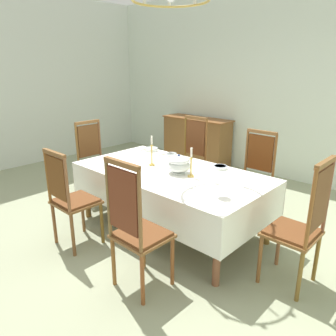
% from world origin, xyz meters
% --- Properties ---
extents(ground, '(7.76, 5.66, 0.04)m').
position_xyz_m(ground, '(0.00, 0.00, -0.02)').
color(ground, '#969C7C').
extents(back_wall, '(7.76, 0.08, 3.20)m').
position_xyz_m(back_wall, '(0.00, 2.87, 1.60)').
color(back_wall, silver).
rests_on(back_wall, ground).
extents(left_wall, '(0.08, 5.66, 3.20)m').
position_xyz_m(left_wall, '(-3.92, 0.00, 1.60)').
color(left_wall, silver).
rests_on(left_wall, ground).
extents(dining_table, '(2.22, 1.18, 0.74)m').
position_xyz_m(dining_table, '(0.00, 0.10, 0.67)').
color(dining_table, brown).
rests_on(dining_table, ground).
extents(tablecloth, '(2.24, 1.20, 0.40)m').
position_xyz_m(tablecloth, '(0.00, 0.10, 0.64)').
color(tablecloth, white).
rests_on(tablecloth, dining_table).
extents(chair_south_a, '(0.44, 0.42, 1.09)m').
position_xyz_m(chair_south_a, '(-0.53, -0.89, 0.57)').
color(chair_south_a, brown).
rests_on(chair_south_a, ground).
extents(chair_north_a, '(0.44, 0.42, 1.19)m').
position_xyz_m(chair_north_a, '(-0.53, 1.10, 0.60)').
color(chair_north_a, brown).
rests_on(chair_north_a, ground).
extents(chair_south_b, '(0.44, 0.42, 1.21)m').
position_xyz_m(chair_south_b, '(0.53, -0.90, 0.61)').
color(chair_south_b, brown).
rests_on(chair_south_b, ground).
extents(chair_north_b, '(0.44, 0.42, 1.12)m').
position_xyz_m(chair_north_b, '(0.53, 1.10, 0.58)').
color(chair_north_b, brown).
rests_on(chair_north_b, ground).
extents(chair_head_west, '(0.42, 0.44, 1.13)m').
position_xyz_m(chair_head_west, '(-1.52, 0.10, 0.59)').
color(chair_head_west, brown).
rests_on(chair_head_west, ground).
extents(chair_head_east, '(0.42, 0.44, 1.20)m').
position_xyz_m(chair_head_east, '(1.52, 0.10, 0.61)').
color(chair_head_east, brown).
rests_on(chair_head_east, ground).
extents(soup_tureen, '(0.27, 0.27, 0.22)m').
position_xyz_m(soup_tureen, '(0.13, 0.10, 0.85)').
color(soup_tureen, silver).
rests_on(soup_tureen, tablecloth).
extents(candlestick_west, '(0.07, 0.07, 0.36)m').
position_xyz_m(candlestick_west, '(-0.30, 0.10, 0.89)').
color(candlestick_west, gold).
rests_on(candlestick_west, tablecloth).
extents(candlestick_east, '(0.07, 0.07, 0.32)m').
position_xyz_m(candlestick_east, '(0.30, 0.10, 0.87)').
color(candlestick_east, gold).
rests_on(candlestick_east, tablecloth).
extents(bowl_near_left, '(0.19, 0.19, 0.05)m').
position_xyz_m(bowl_near_left, '(-0.80, 0.57, 0.77)').
color(bowl_near_left, silver).
rests_on(bowl_near_left, tablecloth).
extents(bowl_near_right, '(0.16, 0.16, 0.04)m').
position_xyz_m(bowl_near_right, '(-0.43, 0.57, 0.76)').
color(bowl_near_right, silver).
rests_on(bowl_near_right, tablecloth).
extents(bowl_far_left, '(0.16, 0.16, 0.04)m').
position_xyz_m(bowl_far_left, '(0.38, 0.55, 0.77)').
color(bowl_far_left, silver).
rests_on(bowl_far_left, tablecloth).
extents(spoon_primary, '(0.04, 0.18, 0.01)m').
position_xyz_m(spoon_primary, '(-0.93, 0.60, 0.75)').
color(spoon_primary, gold).
rests_on(spoon_primary, tablecloth).
extents(spoon_secondary, '(0.04, 0.18, 0.01)m').
position_xyz_m(spoon_secondary, '(-0.53, 0.60, 0.75)').
color(spoon_secondary, gold).
rests_on(spoon_secondary, tablecloth).
extents(sideboard, '(1.44, 0.48, 0.90)m').
position_xyz_m(sideboard, '(-1.54, 2.55, 0.45)').
color(sideboard, brown).
rests_on(sideboard, ground).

